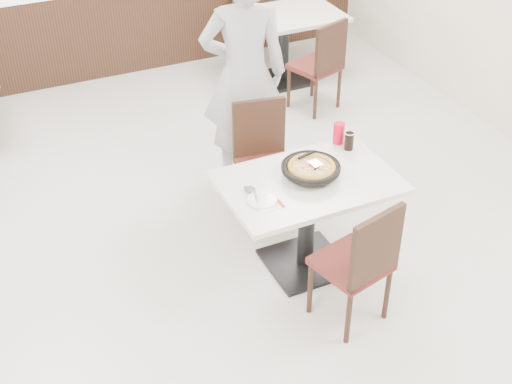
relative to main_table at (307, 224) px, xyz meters
name	(u,v)px	position (x,y,z in m)	size (l,w,h in m)	color
floor	(247,256)	(-0.35, 0.27, -0.38)	(7.00, 7.00, 0.00)	#A7A6A2
wainscot_back	(112,28)	(-0.35, 3.75, 0.18)	(5.90, 0.03, 1.10)	black
main_table	(307,224)	(0.00, 0.00, 0.00)	(1.20, 0.80, 0.75)	silver
chair_near	(351,261)	(0.01, -0.58, 0.10)	(0.42, 0.42, 0.95)	black
chair_far	(265,166)	(0.00, 0.68, 0.10)	(0.42, 0.42, 0.95)	black
trivet	(316,173)	(0.07, 0.03, 0.39)	(0.13, 0.13, 0.04)	black
pizza_pan	(311,171)	(0.03, 0.04, 0.42)	(0.33, 0.33, 0.01)	black
pizza	(311,169)	(0.04, 0.04, 0.44)	(0.29, 0.29, 0.02)	gold
pizza_server	(315,163)	(0.07, 0.05, 0.47)	(0.07, 0.09, 0.00)	silver
napkin	(267,203)	(-0.38, -0.13, 0.38)	(0.17, 0.17, 0.00)	white
side_plate	(262,200)	(-0.40, -0.09, 0.38)	(0.20, 0.20, 0.01)	white
fork	(255,194)	(-0.41, -0.02, 0.39)	(0.02, 0.17, 0.00)	silver
cola_glass	(349,141)	(0.46, 0.24, 0.44)	(0.07, 0.07, 0.13)	black
red_cup	(339,133)	(0.44, 0.35, 0.45)	(0.08, 0.08, 0.16)	red
diner_person	(244,75)	(0.09, 1.26, 0.60)	(0.71, 0.47, 1.94)	silver
bg_table_right	(283,48)	(1.25, 2.84, 0.00)	(1.20, 0.80, 0.75)	silver
bg_chair_right_near	(315,64)	(1.25, 2.15, 0.10)	(0.42, 0.42, 0.95)	black
bg_chair_right_far	(256,19)	(1.23, 3.49, 0.10)	(0.42, 0.42, 0.95)	black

